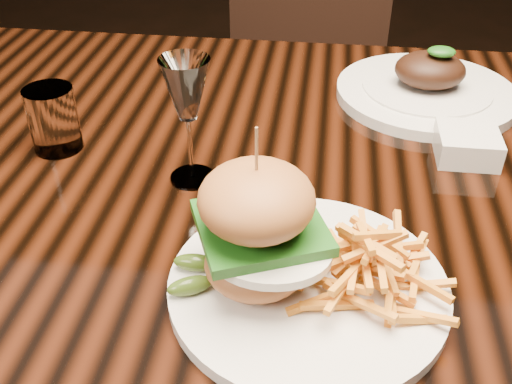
# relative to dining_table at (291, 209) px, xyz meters

# --- Properties ---
(dining_table) EXTENTS (1.60, 0.90, 0.75)m
(dining_table) POSITION_rel_dining_table_xyz_m (0.00, 0.00, 0.00)
(dining_table) COLOR black
(dining_table) RESTS_ON ground
(burger_plate) EXTENTS (0.29, 0.29, 0.20)m
(burger_plate) POSITION_rel_dining_table_xyz_m (0.03, -0.24, 0.13)
(burger_plate) COLOR silver
(burger_plate) RESTS_ON dining_table
(ramekin) EXTENTS (0.11, 0.11, 0.04)m
(ramekin) POSITION_rel_dining_table_xyz_m (0.24, 0.05, 0.10)
(ramekin) COLOR silver
(ramekin) RESTS_ON dining_table
(wine_glass) EXTENTS (0.06, 0.06, 0.17)m
(wine_glass) POSITION_rel_dining_table_xyz_m (-0.13, -0.05, 0.20)
(wine_glass) COLOR white
(wine_glass) RESTS_ON dining_table
(water_tumbler) EXTENTS (0.07, 0.07, 0.09)m
(water_tumbler) POSITION_rel_dining_table_xyz_m (-0.34, 0.00, 0.12)
(water_tumbler) COLOR white
(water_tumbler) RESTS_ON dining_table
(far_dish) EXTENTS (0.29, 0.29, 0.09)m
(far_dish) POSITION_rel_dining_table_xyz_m (0.20, 0.23, 0.09)
(far_dish) COLOR silver
(far_dish) RESTS_ON dining_table
(chair_far) EXTENTS (0.49, 0.50, 0.95)m
(chair_far) POSITION_rel_dining_table_xyz_m (-0.04, 0.89, -0.13)
(chair_far) COLOR black
(chair_far) RESTS_ON ground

